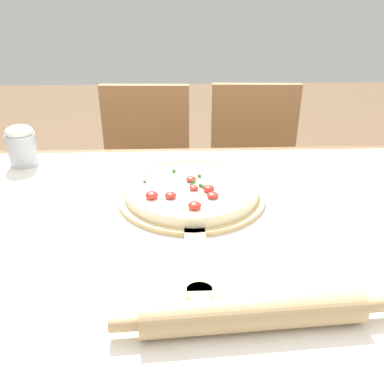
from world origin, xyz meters
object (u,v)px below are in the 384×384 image
at_px(pizza, 191,189).
at_px(rolling_pin, 253,313).
at_px(pizza_peel, 192,199).
at_px(chair_right, 254,172).
at_px(chair_left, 146,174).
at_px(flour_cup, 22,145).

distance_m(pizza, rolling_pin, 0.45).
xyz_separation_m(pizza_peel, pizza, (-0.00, 0.02, 0.02)).
height_order(pizza, chair_right, chair_right).
bearing_deg(rolling_pin, chair_left, 102.21).
bearing_deg(pizza_peel, pizza, 90.60).
height_order(pizza_peel, flour_cup, flour_cup).
xyz_separation_m(chair_left, flour_cup, (-0.32, -0.49, 0.33)).
xyz_separation_m(chair_right, flour_cup, (-0.80, -0.49, 0.33)).
bearing_deg(chair_right, chair_left, -176.87).
relative_size(pizza_peel, rolling_pin, 1.31).
distance_m(chair_left, chair_right, 0.48).
bearing_deg(pizza_peel, chair_right, 67.87).
bearing_deg(rolling_pin, chair_right, 79.02).
bearing_deg(chair_left, flour_cup, -119.80).
relative_size(chair_right, flour_cup, 7.18).
distance_m(pizza, chair_left, 0.80).
xyz_separation_m(pizza_peel, rolling_pin, (0.08, -0.42, 0.02)).
bearing_deg(chair_right, rolling_pin, -97.85).
height_order(rolling_pin, chair_right, chair_right).
bearing_deg(flour_cup, chair_right, 31.84).
bearing_deg(pizza, chair_right, 67.26).
xyz_separation_m(pizza_peel, chair_left, (-0.17, 0.75, -0.27)).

